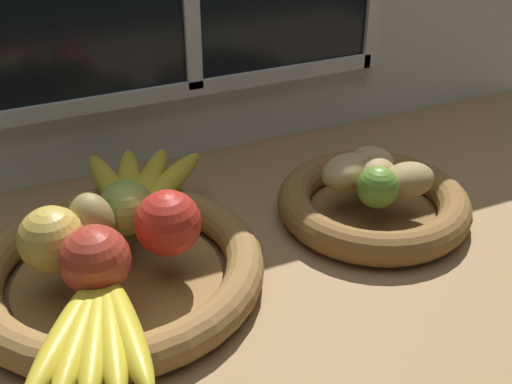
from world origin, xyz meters
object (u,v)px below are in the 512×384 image
Objects in this scene: potato_oblong at (347,171)px; potato_large at (377,175)px; apple_green_back at (126,208)px; banana_bunch_front at (97,328)px; apple_golden_left at (52,238)px; lime_near at (378,187)px; potato_back at (372,161)px; fruit_bowl_right at (374,205)px; fruit_bowl_left at (118,271)px; banana_bunch_back at (139,185)px; pear_brown at (90,222)px; apple_red_right at (168,223)px; potato_small at (408,180)px; apple_red_front at (95,260)px.

potato_oblong is 4.11cm from potato_large.
apple_green_back reaches higher than banana_bunch_front.
apple_golden_left is at bearing 179.12° from potato_large.
potato_back is at bearing 61.02° from lime_near.
fruit_bowl_right is 1.32× the size of banana_bunch_front.
potato_large reaches higher than fruit_bowl_right.
fruit_bowl_left is at bearing -180.00° from potato_large.
banana_bunch_back is at bearing 165.93° from potato_back.
pear_brown is 1.34× the size of lime_near.
apple_green_back is 0.91× the size of pear_brown.
fruit_bowl_left is at bearing -123.29° from apple_green_back.
apple_red_right is at bearing -11.93° from apple_golden_left.
apple_green_back is 0.89× the size of potato_small.
fruit_bowl_left is 9.13cm from apple_golden_left.
apple_golden_left is 14.20cm from banana_bunch_front.
fruit_bowl_left is 4.61× the size of apple_red_front.
lime_near is (27.54, -15.39, 1.23)cm from banana_bunch_back.
apple_green_back is at bearing 66.34° from banana_bunch_front.
fruit_bowl_left is 4.73× the size of pear_brown.
apple_red_front is at bearing -176.41° from potato_small.
fruit_bowl_right is at bearing -21.72° from banana_bunch_back.
fruit_bowl_left is 36.08cm from fruit_bowl_right.
lime_near is at bearing -118.98° from potato_back.
lime_near is (33.75, -3.49, 5.25)cm from fruit_bowl_left.
apple_red_front is at bearing -119.36° from fruit_bowl_left.
lime_near reaches higher than potato_oblong.
pear_brown is 0.37× the size of banana_bunch_front.
apple_red_right is (12.65, -2.67, 0.09)cm from apple_golden_left.
potato_small is (2.88, -2.88, 4.75)cm from fruit_bowl_right.
apple_green_back is at bearing 173.13° from fruit_bowl_right.
potato_small is at bearing -4.44° from apple_golden_left.
fruit_bowl_right is at bearing -114.44° from potato_back.
potato_back is at bearing 13.03° from apple_red_front.
potato_small is 4.08cm from potato_large.
apple_red_right is (3.39, -6.05, 0.48)cm from apple_green_back.
apple_golden_left is 40.60cm from lime_near.
apple_red_front reaches higher than potato_back.
banana_bunch_front is 3.37× the size of potato_large.
apple_red_front is 19.89cm from banana_bunch_back.
apple_green_back is 6.95cm from apple_red_right.
potato_back is at bearing 10.64° from apple_red_right.
apple_red_right is 32.45cm from potato_back.
apple_red_front is at bearing -176.84° from lime_near.
apple_red_front is (-39.18, -5.52, 6.26)cm from fruit_bowl_right.
fruit_bowl_left is at bearing -175.61° from potato_oblong.
potato_large is at bearing -21.72° from banana_bunch_back.
apple_green_back is 36.98cm from potato_small.
lime_near is at bearing -3.04° from apple_red_right.
apple_red_front is at bearing 76.77° from banana_bunch_front.
potato_small is (1.08, -6.84, 0.22)cm from potato_back.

